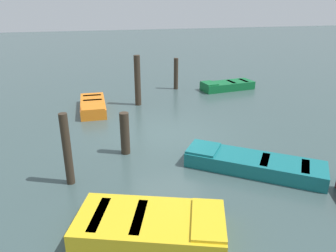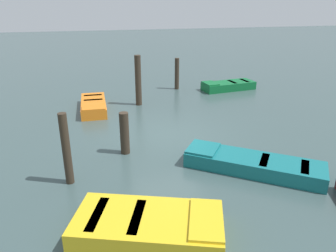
{
  "view_description": "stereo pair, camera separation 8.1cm",
  "coord_description": "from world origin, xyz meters",
  "px_view_note": "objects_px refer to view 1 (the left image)",
  "views": [
    {
      "loc": [
        -10.1,
        2.43,
        4.46
      ],
      "look_at": [
        0.0,
        0.0,
        0.35
      ],
      "focal_mm": 34.8,
      "sensor_mm": 36.0,
      "label": 1
    },
    {
      "loc": [
        -10.12,
        2.35,
        4.46
      ],
      "look_at": [
        0.0,
        0.0,
        0.35
      ],
      "focal_mm": 34.8,
      "sensor_mm": 36.0,
      "label": 2
    }
  ],
  "objects_px": {
    "mooring_piling_mid_left": "(67,150)",
    "rowboat_green": "(227,85)",
    "rowboat_yellow": "(151,225)",
    "rowboat_teal": "(253,163)",
    "rowboat_orange": "(93,105)",
    "mooring_piling_near_right": "(176,74)",
    "mooring_piling_far_left": "(138,81)",
    "mooring_piling_far_right": "(125,133)"
  },
  "relations": [
    {
      "from": "mooring_piling_mid_left",
      "to": "mooring_piling_far_left",
      "type": "height_order",
      "value": "mooring_piling_far_left"
    },
    {
      "from": "rowboat_green",
      "to": "rowboat_yellow",
      "type": "bearing_deg",
      "value": 51.64
    },
    {
      "from": "rowboat_green",
      "to": "mooring_piling_far_right",
      "type": "xyz_separation_m",
      "value": [
        -6.21,
        5.98,
        0.44
      ]
    },
    {
      "from": "mooring_piling_mid_left",
      "to": "rowboat_green",
      "type": "bearing_deg",
      "value": -44.8
    },
    {
      "from": "mooring_piling_far_left",
      "to": "mooring_piling_near_right",
      "type": "relative_size",
      "value": 1.37
    },
    {
      "from": "rowboat_yellow",
      "to": "rowboat_teal",
      "type": "bearing_deg",
      "value": 49.67
    },
    {
      "from": "rowboat_orange",
      "to": "rowboat_teal",
      "type": "xyz_separation_m",
      "value": [
        -6.29,
        -4.15,
        -0.0
      ]
    },
    {
      "from": "mooring_piling_far_right",
      "to": "mooring_piling_mid_left",
      "type": "bearing_deg",
      "value": 131.68
    },
    {
      "from": "rowboat_orange",
      "to": "mooring_piling_near_right",
      "type": "distance_m",
      "value": 5.03
    },
    {
      "from": "rowboat_yellow",
      "to": "mooring_piling_mid_left",
      "type": "bearing_deg",
      "value": 143.76
    },
    {
      "from": "mooring_piling_far_left",
      "to": "rowboat_teal",
      "type": "bearing_deg",
      "value": -161.86
    },
    {
      "from": "rowboat_green",
      "to": "mooring_piling_far_left",
      "type": "height_order",
      "value": "mooring_piling_far_left"
    },
    {
      "from": "rowboat_yellow",
      "to": "rowboat_green",
      "type": "height_order",
      "value": "same"
    },
    {
      "from": "rowboat_orange",
      "to": "mooring_piling_far_right",
      "type": "xyz_separation_m",
      "value": [
        -4.39,
        -0.87,
        0.44
      ]
    },
    {
      "from": "rowboat_yellow",
      "to": "mooring_piling_far_left",
      "type": "distance_m",
      "value": 8.62
    },
    {
      "from": "mooring_piling_far_right",
      "to": "rowboat_green",
      "type": "bearing_deg",
      "value": -43.94
    },
    {
      "from": "rowboat_orange",
      "to": "mooring_piling_near_right",
      "type": "xyz_separation_m",
      "value": [
        2.55,
        -4.3,
        0.59
      ]
    },
    {
      "from": "rowboat_teal",
      "to": "mooring_piling_near_right",
      "type": "bearing_deg",
      "value": -55.45
    },
    {
      "from": "rowboat_yellow",
      "to": "mooring_piling_near_right",
      "type": "bearing_deg",
      "value": 91.68
    },
    {
      "from": "mooring_piling_mid_left",
      "to": "mooring_piling_far_left",
      "type": "bearing_deg",
      "value": -23.68
    },
    {
      "from": "rowboat_teal",
      "to": "mooring_piling_far_left",
      "type": "bearing_deg",
      "value": -36.33
    },
    {
      "from": "rowboat_yellow",
      "to": "rowboat_green",
      "type": "distance_m",
      "value": 11.62
    },
    {
      "from": "mooring_piling_mid_left",
      "to": "rowboat_orange",
      "type": "bearing_deg",
      "value": -6.97
    },
    {
      "from": "rowboat_green",
      "to": "mooring_piling_far_right",
      "type": "relative_size",
      "value": 2.16
    },
    {
      "from": "rowboat_orange",
      "to": "mooring_piling_mid_left",
      "type": "relative_size",
      "value": 1.39
    },
    {
      "from": "rowboat_yellow",
      "to": "mooring_piling_far_left",
      "type": "bearing_deg",
      "value": 102.11
    },
    {
      "from": "rowboat_green",
      "to": "rowboat_orange",
      "type": "bearing_deg",
      "value": 7.04
    },
    {
      "from": "rowboat_yellow",
      "to": "rowboat_green",
      "type": "relative_size",
      "value": 1.16
    },
    {
      "from": "mooring_piling_mid_left",
      "to": "rowboat_yellow",
      "type": "bearing_deg",
      "value": -145.23
    },
    {
      "from": "rowboat_orange",
      "to": "mooring_piling_far_left",
      "type": "relative_size",
      "value": 1.21
    },
    {
      "from": "mooring_piling_far_left",
      "to": "rowboat_green",
      "type": "bearing_deg",
      "value": -73.02
    },
    {
      "from": "rowboat_yellow",
      "to": "rowboat_teal",
      "type": "distance_m",
      "value": 3.72
    },
    {
      "from": "mooring_piling_far_right",
      "to": "mooring_piling_mid_left",
      "type": "relative_size",
      "value": 0.69
    },
    {
      "from": "mooring_piling_mid_left",
      "to": "mooring_piling_near_right",
      "type": "height_order",
      "value": "mooring_piling_mid_left"
    },
    {
      "from": "mooring_piling_far_right",
      "to": "mooring_piling_mid_left",
      "type": "height_order",
      "value": "mooring_piling_mid_left"
    },
    {
      "from": "rowboat_green",
      "to": "mooring_piling_near_right",
      "type": "xyz_separation_m",
      "value": [
        0.73,
        2.56,
        0.59
      ]
    },
    {
      "from": "mooring_piling_far_right",
      "to": "mooring_piling_near_right",
      "type": "xyz_separation_m",
      "value": [
        6.94,
        -3.43,
        0.15
      ]
    },
    {
      "from": "rowboat_yellow",
      "to": "mooring_piling_near_right",
      "type": "distance_m",
      "value": 11.26
    },
    {
      "from": "mooring_piling_far_left",
      "to": "mooring_piling_near_right",
      "type": "bearing_deg",
      "value": -46.24
    },
    {
      "from": "rowboat_yellow",
      "to": "rowboat_orange",
      "type": "xyz_separation_m",
      "value": [
        8.19,
        0.95,
        0.0
      ]
    },
    {
      "from": "rowboat_orange",
      "to": "mooring_piling_far_left",
      "type": "height_order",
      "value": "mooring_piling_far_left"
    },
    {
      "from": "rowboat_teal",
      "to": "mooring_piling_near_right",
      "type": "height_order",
      "value": "mooring_piling_near_right"
    }
  ]
}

